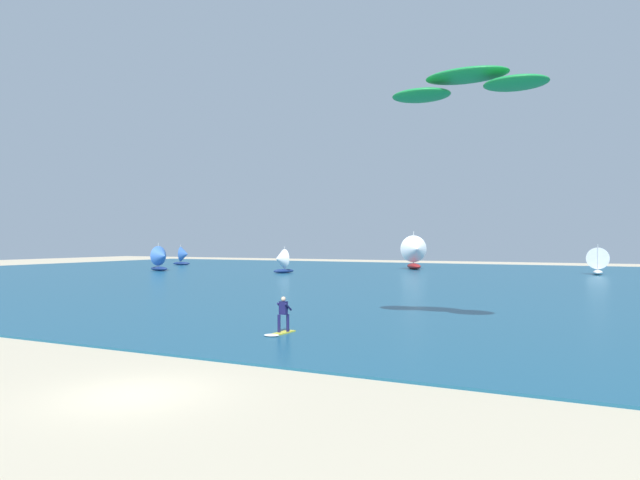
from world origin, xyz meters
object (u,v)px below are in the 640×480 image
(kitesurfer, at_px, (281,320))
(sailboat_trailing, at_px, (161,258))
(kite, at_px, (467,84))
(sailboat_mid_right, at_px, (184,256))
(sailboat_center_horizon, at_px, (598,261))
(sailboat_leading, at_px, (415,252))
(sailboat_far_left, at_px, (281,261))

(kitesurfer, distance_m, sailboat_trailing, 58.04)
(kite, bearing_deg, kitesurfer, -153.91)
(sailboat_trailing, relative_size, sailboat_mid_right, 1.10)
(kite, distance_m, sailboat_mid_right, 80.62)
(sailboat_center_horizon, height_order, sailboat_leading, sailboat_leading)
(kite, distance_m, sailboat_center_horizon, 54.59)
(kite, relative_size, sailboat_leading, 1.28)
(kitesurfer, distance_m, sailboat_center_horizon, 58.61)
(sailboat_trailing, distance_m, sailboat_leading, 36.63)
(kitesurfer, distance_m, sailboat_far_left, 48.83)
(kitesurfer, relative_size, sailboat_center_horizon, 0.52)
(kitesurfer, xyz_separation_m, sailboat_trailing, (-42.39, 39.63, 1.20))
(kite, xyz_separation_m, sailboat_trailing, (-49.98, 35.91, -9.56))
(kitesurfer, height_order, sailboat_mid_right, sailboat_mid_right)
(sailboat_trailing, distance_m, sailboat_mid_right, 19.76)
(sailboat_center_horizon, bearing_deg, sailboat_trailing, -162.29)
(sailboat_leading, bearing_deg, kitesurfer, -78.92)
(sailboat_far_left, relative_size, sailboat_center_horizon, 0.93)
(sailboat_center_horizon, bearing_deg, sailboat_mid_right, -179.49)
(sailboat_trailing, distance_m, sailboat_center_horizon, 57.81)
(kitesurfer, xyz_separation_m, kite, (7.59, 3.72, 10.76))
(sailboat_center_horizon, xyz_separation_m, sailboat_leading, (-24.34, 2.35, 0.84))
(kite, xyz_separation_m, sailboat_leading, (-19.25, 55.84, -8.78))
(kite, bearing_deg, sailboat_center_horizon, 84.56)
(kitesurfer, bearing_deg, sailboat_leading, 101.08)
(sailboat_far_left, height_order, sailboat_center_horizon, sailboat_center_horizon)
(kite, xyz_separation_m, sailboat_mid_right, (-60.04, 52.91, -9.72))
(kite, height_order, sailboat_center_horizon, kite)
(sailboat_far_left, distance_m, sailboat_mid_right, 31.43)
(sailboat_mid_right, bearing_deg, kite, -41.39)
(kitesurfer, xyz_separation_m, sailboat_mid_right, (-52.45, 56.63, 1.04))
(kite, distance_m, sailboat_trailing, 62.28)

